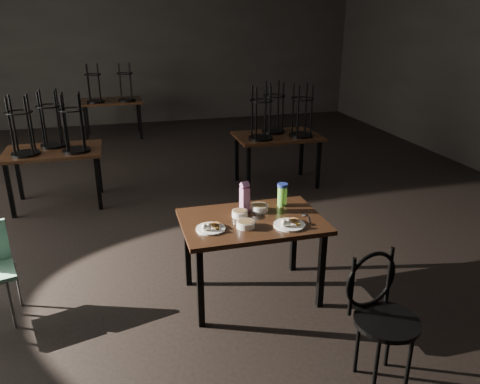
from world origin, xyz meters
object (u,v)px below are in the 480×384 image
object	(u,v)px
main_table	(252,228)
water_bottle	(282,194)
juice_carton	(245,198)
bentwood_chair	(380,309)

from	to	relation	value
main_table	water_bottle	distance (m)	0.45
main_table	water_bottle	size ratio (longest dim) A/B	5.69
juice_carton	bentwood_chair	world-z (taller)	juice_carton
juice_carton	water_bottle	distance (m)	0.37
main_table	juice_carton	bearing A→B (deg)	95.54
main_table	bentwood_chair	world-z (taller)	bentwood_chair
juice_carton	bentwood_chair	size ratio (longest dim) A/B	0.31
bentwood_chair	main_table	bearing A→B (deg)	103.45
water_bottle	bentwood_chair	world-z (taller)	water_bottle
main_table	bentwood_chair	xyz separation A→B (m)	(0.54, -1.18, -0.13)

